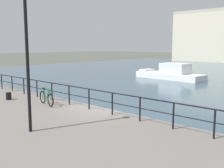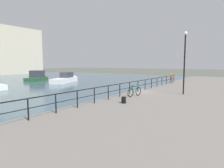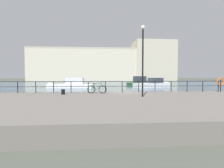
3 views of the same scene
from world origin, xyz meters
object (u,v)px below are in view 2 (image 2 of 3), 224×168
(mooring_bollard, at_px, (124,100))
(quay_lamp_post, at_px, (185,55))
(life_ring_stand, at_px, (172,76))
(moored_small_launch, at_px, (65,79))
(parked_bicycle, at_px, (134,92))
(moored_white_yacht, at_px, (37,77))

(mooring_bollard, bearing_deg, quay_lamp_post, -19.83)
(life_ring_stand, bearing_deg, moored_small_launch, 92.68)
(moored_small_launch, height_order, parked_bicycle, moored_small_launch)
(parked_bicycle, height_order, mooring_bollard, parked_bicycle)
(parked_bicycle, distance_m, mooring_bollard, 3.01)
(parked_bicycle, xyz_separation_m, mooring_bollard, (-2.92, -0.73, -0.17))
(moored_white_yacht, xyz_separation_m, moored_small_launch, (1.11, -7.58, -0.15))
(moored_white_yacht, height_order, moored_small_launch, moored_white_yacht)
(moored_small_launch, distance_m, life_ring_stand, 20.48)
(moored_white_yacht, xyz_separation_m, quay_lamp_post, (-6.76, -31.84, 3.47))
(moored_small_launch, distance_m, mooring_bollard, 26.19)
(mooring_bollard, bearing_deg, parked_bicycle, 13.95)
(quay_lamp_post, bearing_deg, moored_small_launch, 72.02)
(moored_white_yacht, distance_m, parked_bicycle, 30.58)
(quay_lamp_post, bearing_deg, moored_white_yacht, 78.01)
(life_ring_stand, bearing_deg, quay_lamp_post, -156.51)
(life_ring_stand, bearing_deg, moored_white_yacht, 94.22)
(parked_bicycle, relative_size, mooring_bollard, 3.99)
(mooring_bollard, bearing_deg, moored_white_yacht, 65.95)
(parked_bicycle, bearing_deg, moored_small_launch, 71.82)
(moored_white_yacht, relative_size, quay_lamp_post, 1.06)
(moored_small_launch, xyz_separation_m, life_ring_stand, (0.96, -20.42, 1.17))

